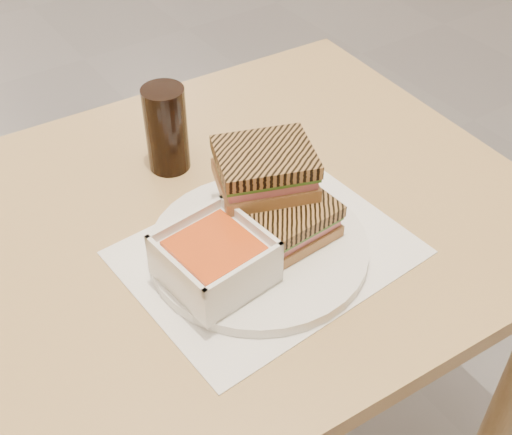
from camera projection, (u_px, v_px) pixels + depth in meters
main_table at (125, 313)px, 0.94m from camera, size 1.23×0.76×0.75m
tray_liner at (267, 253)px, 0.87m from camera, size 0.37×0.30×0.00m
plate at (258, 247)px, 0.86m from camera, size 0.29×0.29×0.02m
soup_bowl at (215, 261)px, 0.79m from camera, size 0.13×0.13×0.06m
panini_lower at (289, 220)px, 0.85m from camera, size 0.12×0.10×0.05m
panini_upper at (265, 168)px, 0.85m from camera, size 0.15×0.14×0.06m
cola_glass at (166, 129)px, 0.96m from camera, size 0.06×0.06×0.13m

